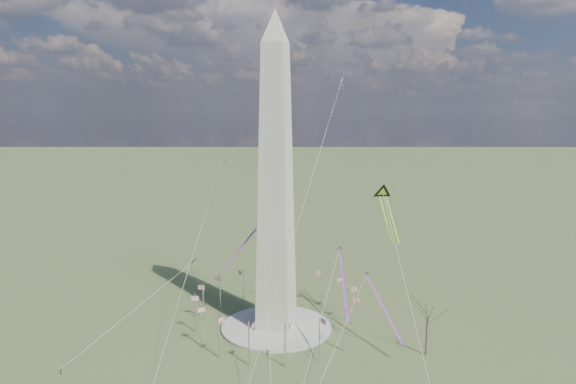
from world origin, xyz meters
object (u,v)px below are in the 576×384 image
(washington_monument, at_px, (276,184))
(tree_near, at_px, (427,315))
(kite_delta_black, at_px, (383,196))
(person_west, at_px, (61,372))

(washington_monument, relative_size, tree_near, 5.79)
(washington_monument, relative_size, kite_delta_black, 5.25)
(washington_monument, distance_m, person_west, 80.29)
(washington_monument, height_order, person_west, washington_monument)
(washington_monument, height_order, tree_near, washington_monument)
(washington_monument, bearing_deg, tree_near, -7.14)
(washington_monument, distance_m, kite_delta_black, 35.10)
(tree_near, xyz_separation_m, person_west, (-94.89, -38.56, -11.54))
(tree_near, bearing_deg, washington_monument, 172.86)
(washington_monument, bearing_deg, person_west, -136.75)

